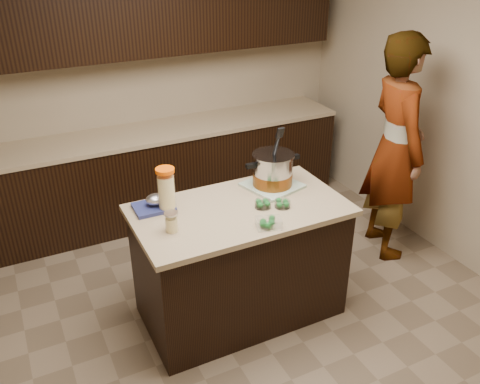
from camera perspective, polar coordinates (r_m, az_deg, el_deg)
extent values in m
plane|color=brown|center=(3.98, 0.00, -13.14)|extent=(4.00, 4.00, 0.00)
cube|color=tan|center=(5.05, -10.41, 12.84)|extent=(4.00, 0.04, 2.70)
cube|color=tan|center=(4.47, 23.92, 9.05)|extent=(0.04, 4.00, 2.70)
cube|color=black|center=(5.09, -8.55, 2.04)|extent=(3.60, 0.60, 0.86)
cube|color=tan|center=(4.91, -8.91, 6.78)|extent=(3.60, 0.63, 0.04)
cube|color=black|center=(4.76, -10.37, 19.36)|extent=(3.60, 0.35, 0.75)
cube|color=black|center=(3.71, 0.00, -8.10)|extent=(1.40, 0.75, 0.86)
cube|color=tan|center=(3.47, 0.00, -2.05)|extent=(1.46, 0.81, 0.04)
cube|color=#5A8761|center=(3.74, 3.64, 0.76)|extent=(0.44, 0.44, 0.02)
cylinder|color=#B7B7BC|center=(3.69, 3.70, 2.46)|extent=(0.29, 0.29, 0.22)
cylinder|color=brown|center=(3.72, 3.67, 1.53)|extent=(0.29, 0.29, 0.09)
cylinder|color=#B7B7BC|center=(3.64, 3.75, 4.17)|extent=(0.31, 0.31, 0.02)
cube|color=black|center=(3.58, 1.23, 2.97)|extent=(0.07, 0.04, 0.03)
cube|color=black|center=(3.75, 6.13, 3.95)|extent=(0.07, 0.04, 0.03)
cylinder|color=black|center=(3.59, 4.03, 4.93)|extent=(0.03, 0.12, 0.28)
cylinder|color=#F0DB93|center=(3.40, -8.24, -0.19)|extent=(0.12, 0.12, 0.25)
cylinder|color=white|center=(3.40, -8.26, 0.05)|extent=(0.13, 0.13, 0.29)
cylinder|color=#F25705|center=(3.33, -8.44, 2.39)|extent=(0.14, 0.14, 0.02)
cylinder|color=#F0DB93|center=(3.21, -7.68, -3.65)|extent=(0.10, 0.10, 0.09)
cylinder|color=white|center=(3.20, -7.69, -3.44)|extent=(0.11, 0.11, 0.12)
cylinder|color=silver|center=(3.16, -7.77, -2.33)|extent=(0.11, 0.11, 0.02)
cylinder|color=silver|center=(3.46, 2.59, -1.34)|extent=(0.13, 0.13, 0.05)
cylinder|color=silver|center=(3.47, 4.79, -1.31)|extent=(0.12, 0.12, 0.05)
cube|color=silver|center=(3.23, 3.25, -3.48)|extent=(0.19, 0.16, 0.06)
cube|color=navy|center=(3.49, -9.67, -1.69)|extent=(0.26, 0.21, 0.03)
ellipsoid|color=silver|center=(3.47, -9.46, -0.90)|extent=(0.14, 0.11, 0.07)
imported|color=gray|center=(4.43, 17.04, 4.66)|extent=(0.63, 0.80, 1.92)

